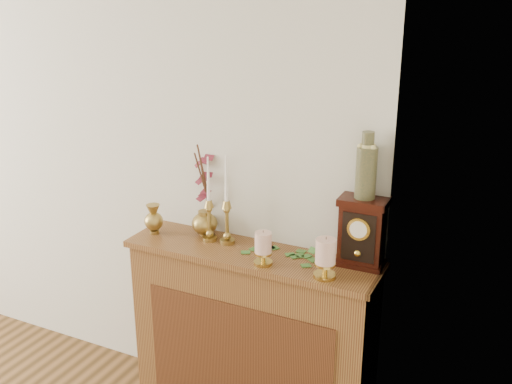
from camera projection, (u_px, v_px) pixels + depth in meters
The scene contains 10 objects.
console_shelf at pixel (252, 342), 2.98m from camera, with size 1.24×0.34×0.93m.
candlestick_left at pixel (209, 214), 2.90m from camera, with size 0.07×0.07×0.43m.
candlestick_center at pixel (227, 215), 2.87m from camera, with size 0.07×0.07×0.44m.
bud_vase at pixel (154, 219), 3.00m from camera, with size 0.10×0.10×0.15m.
ginger_jar at pixel (205, 192), 2.97m from camera, with size 0.20×0.21×0.48m.
pillar_candle_left at pixel (263, 247), 2.66m from camera, with size 0.09×0.09×0.16m.
pillar_candle_right at pixel (325, 256), 2.54m from camera, with size 0.10×0.10×0.19m.
ivy_garland at pixel (292, 254), 2.76m from camera, with size 0.42×0.16×0.07m.
mantel_clock at pixel (362, 232), 2.64m from camera, with size 0.21×0.15×0.32m.
ceramic_vase at pixel (366, 169), 2.55m from camera, with size 0.09×0.09×0.29m.
Camera 1 is at (2.55, -0.21, 2.11)m, focal length 42.00 mm.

